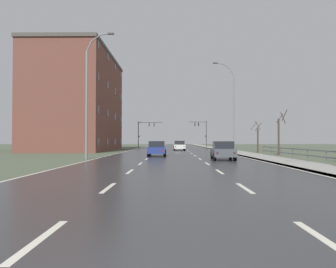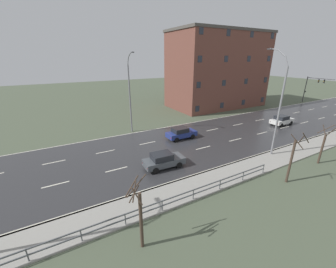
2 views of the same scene
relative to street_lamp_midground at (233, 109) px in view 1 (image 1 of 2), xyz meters
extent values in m
cube|color=#4C5642|center=(-7.43, 13.42, -5.61)|extent=(160.00, 160.00, 0.12)
cube|color=#303033|center=(-7.43, 25.42, -5.54)|extent=(14.00, 120.00, 0.02)
cube|color=beige|center=(-9.77, -32.58, -5.53)|extent=(0.16, 2.20, 0.01)
cube|color=beige|center=(-9.77, -27.18, -5.53)|extent=(0.16, 2.20, 0.01)
cube|color=beige|center=(-9.77, -21.78, -5.53)|extent=(0.16, 2.20, 0.01)
cube|color=beige|center=(-9.77, -16.38, -5.53)|extent=(0.16, 2.20, 0.01)
cube|color=beige|center=(-9.77, -10.98, -5.53)|extent=(0.16, 2.20, 0.01)
cube|color=beige|center=(-9.77, -5.58, -5.53)|extent=(0.16, 2.20, 0.01)
cube|color=beige|center=(-9.77, -0.18, -5.53)|extent=(0.16, 2.20, 0.01)
cube|color=beige|center=(-9.77, 5.22, -5.53)|extent=(0.16, 2.20, 0.01)
cube|color=beige|center=(-9.77, 10.62, -5.53)|extent=(0.16, 2.20, 0.01)
cube|color=beige|center=(-9.77, 16.02, -5.53)|extent=(0.16, 2.20, 0.01)
cube|color=beige|center=(-9.77, 21.42, -5.53)|extent=(0.16, 2.20, 0.01)
cube|color=beige|center=(-9.77, 26.82, -5.53)|extent=(0.16, 2.20, 0.01)
cube|color=beige|center=(-9.77, 32.22, -5.53)|extent=(0.16, 2.20, 0.01)
cube|color=beige|center=(-9.77, 37.62, -5.53)|extent=(0.16, 2.20, 0.01)
cube|color=beige|center=(-9.77, 43.02, -5.53)|extent=(0.16, 2.20, 0.01)
cube|color=beige|center=(-9.77, 48.42, -5.53)|extent=(0.16, 2.20, 0.01)
cube|color=beige|center=(-9.77, 53.82, -5.53)|extent=(0.16, 2.20, 0.01)
cube|color=beige|center=(-9.77, 59.22, -5.53)|extent=(0.16, 2.20, 0.01)
cube|color=beige|center=(-9.77, 64.62, -5.53)|extent=(0.16, 2.20, 0.01)
cube|color=beige|center=(-9.77, 70.02, -5.53)|extent=(0.16, 2.20, 0.01)
cube|color=beige|center=(-9.77, 75.42, -5.53)|extent=(0.16, 2.20, 0.01)
cube|color=beige|center=(-9.77, 80.82, -5.53)|extent=(0.16, 2.20, 0.01)
cube|color=beige|center=(-5.10, -32.58, -5.53)|extent=(0.16, 2.20, 0.01)
cube|color=beige|center=(-5.10, -27.18, -5.53)|extent=(0.16, 2.20, 0.01)
cube|color=beige|center=(-5.10, -21.78, -5.53)|extent=(0.16, 2.20, 0.01)
cube|color=beige|center=(-5.10, -16.38, -5.53)|extent=(0.16, 2.20, 0.01)
cube|color=beige|center=(-5.10, -10.98, -5.53)|extent=(0.16, 2.20, 0.01)
cube|color=beige|center=(-5.10, -5.58, -5.53)|extent=(0.16, 2.20, 0.01)
cube|color=beige|center=(-5.10, -0.18, -5.53)|extent=(0.16, 2.20, 0.01)
cube|color=beige|center=(-5.10, 5.22, -5.53)|extent=(0.16, 2.20, 0.01)
cube|color=beige|center=(-5.10, 10.62, -5.53)|extent=(0.16, 2.20, 0.01)
cube|color=beige|center=(-5.10, 16.02, -5.53)|extent=(0.16, 2.20, 0.01)
cube|color=beige|center=(-5.10, 21.42, -5.53)|extent=(0.16, 2.20, 0.01)
cube|color=beige|center=(-5.10, 26.82, -5.53)|extent=(0.16, 2.20, 0.01)
cube|color=beige|center=(-5.10, 32.22, -5.53)|extent=(0.16, 2.20, 0.01)
cube|color=beige|center=(-5.10, 37.62, -5.53)|extent=(0.16, 2.20, 0.01)
cube|color=beige|center=(-5.10, 43.02, -5.53)|extent=(0.16, 2.20, 0.01)
cube|color=beige|center=(-5.10, 48.42, -5.53)|extent=(0.16, 2.20, 0.01)
cube|color=beige|center=(-5.10, 53.82, -5.53)|extent=(0.16, 2.20, 0.01)
cube|color=beige|center=(-5.10, 59.22, -5.53)|extent=(0.16, 2.20, 0.01)
cube|color=beige|center=(-5.10, 64.62, -5.53)|extent=(0.16, 2.20, 0.01)
cube|color=beige|center=(-5.10, 70.02, -5.53)|extent=(0.16, 2.20, 0.01)
cube|color=beige|center=(-5.10, 75.42, -5.53)|extent=(0.16, 2.20, 0.01)
cube|color=beige|center=(-5.10, 80.82, -5.53)|extent=(0.16, 2.20, 0.01)
cube|color=beige|center=(-0.58, 25.42, -5.53)|extent=(0.16, 120.00, 0.01)
cube|color=beige|center=(-14.28, 25.42, -5.53)|extent=(0.16, 120.00, 0.01)
cube|color=gray|center=(1.07, 25.42, -5.49)|extent=(3.00, 120.00, 0.12)
cube|color=slate|center=(-0.35, 25.42, -5.49)|extent=(0.16, 120.00, 0.12)
cube|color=#515459|center=(2.42, -17.88, -4.60)|extent=(0.06, 27.15, 0.08)
cube|color=#515459|center=(2.42, -17.88, -5.00)|extent=(0.06, 27.15, 0.08)
cylinder|color=#515459|center=(2.42, -17.88, -5.05)|extent=(0.07, 0.07, 1.00)
cylinder|color=#515459|center=(2.42, -15.16, -5.05)|extent=(0.07, 0.07, 1.00)
cylinder|color=#515459|center=(2.42, -12.45, -5.05)|extent=(0.07, 0.07, 1.00)
cylinder|color=#515459|center=(2.42, -9.73, -5.05)|extent=(0.07, 0.07, 1.00)
cylinder|color=#515459|center=(2.42, -7.02, -5.05)|extent=(0.07, 0.07, 1.00)
cylinder|color=#515459|center=(2.42, -4.30, -5.05)|extent=(0.07, 0.07, 1.00)
cylinder|color=slate|center=(0.17, 0.00, -0.74)|extent=(0.20, 0.20, 9.62)
cylinder|color=slate|center=(-0.05, 0.00, 4.54)|extent=(0.54, 0.11, 0.98)
cylinder|color=slate|center=(-0.69, 0.00, 5.30)|extent=(0.91, 0.11, 0.68)
cylinder|color=slate|center=(-1.62, 0.00, 5.68)|extent=(1.03, 0.11, 0.29)
cube|color=#333335|center=(-2.13, 0.00, 5.72)|extent=(0.56, 0.24, 0.12)
cylinder|color=slate|center=(-15.03, -11.21, -0.80)|extent=(0.20, 0.20, 9.52)
cylinder|color=slate|center=(-14.83, -11.21, 4.39)|extent=(0.50, 0.11, 0.90)
cylinder|color=slate|center=(-14.25, -11.21, 5.09)|extent=(0.84, 0.11, 0.63)
cylinder|color=slate|center=(-13.39, -11.21, 5.45)|extent=(0.95, 0.11, 0.27)
cube|color=#333335|center=(-12.93, -11.21, 5.48)|extent=(0.56, 0.24, 0.12)
cylinder|color=#38383A|center=(0.47, 32.21, -2.48)|extent=(0.18, 0.18, 6.14)
cylinder|color=#38383A|center=(-1.55, 32.21, 0.34)|extent=(4.04, 0.12, 0.12)
cube|color=black|center=(-1.35, 32.21, -0.21)|extent=(0.20, 0.28, 0.80)
sphere|color=red|center=(-1.35, 32.06, 0.05)|extent=(0.14, 0.14, 0.14)
sphere|color=#2D2D2D|center=(-1.35, 32.06, -0.21)|extent=(0.14, 0.14, 0.14)
sphere|color=#2D2D2D|center=(-1.35, 32.06, -0.47)|extent=(0.14, 0.14, 0.14)
cube|color=black|center=(-2.16, 32.21, -0.21)|extent=(0.20, 0.28, 0.80)
sphere|color=red|center=(-2.16, 32.06, 0.05)|extent=(0.14, 0.14, 0.14)
sphere|color=#2D2D2D|center=(-2.16, 32.06, -0.21)|extent=(0.14, 0.14, 0.14)
sphere|color=#2D2D2D|center=(-2.16, 32.06, -0.47)|extent=(0.14, 0.14, 0.14)
cube|color=black|center=(0.25, 32.16, -2.95)|extent=(0.18, 0.12, 0.32)
cylinder|color=#38383A|center=(-15.33, 33.16, -2.51)|extent=(0.18, 0.18, 6.09)
cylinder|color=#38383A|center=(-12.50, 33.16, 0.29)|extent=(5.67, 0.12, 0.12)
cube|color=black|center=(-12.78, 33.16, -0.26)|extent=(0.20, 0.28, 0.80)
sphere|color=#2D2D2D|center=(-12.78, 33.01, 0.00)|extent=(0.14, 0.14, 0.14)
sphere|color=#F2AD19|center=(-12.78, 33.01, -0.26)|extent=(0.14, 0.14, 0.14)
sphere|color=#2D2D2D|center=(-12.78, 33.01, -0.52)|extent=(0.14, 0.14, 0.14)
cube|color=black|center=(-11.65, 33.16, -0.26)|extent=(0.20, 0.28, 0.80)
sphere|color=#2D2D2D|center=(-11.65, 33.01, 0.00)|extent=(0.14, 0.14, 0.14)
sphere|color=#F2AD19|center=(-11.65, 33.01, -0.26)|extent=(0.14, 0.14, 0.14)
sphere|color=#2D2D2D|center=(-11.65, 33.01, -0.52)|extent=(0.14, 0.14, 0.14)
cube|color=black|center=(-15.11, 33.11, -2.95)|extent=(0.18, 0.12, 0.32)
cube|color=silver|center=(-6.31, 11.48, -4.90)|extent=(1.80, 4.12, 0.64)
cube|color=black|center=(-6.31, 11.23, -4.28)|extent=(1.58, 2.02, 0.60)
cube|color=slate|center=(-6.31, 12.17, -4.30)|extent=(1.40, 0.09, 0.51)
cylinder|color=black|center=(-5.51, 12.75, -5.22)|extent=(0.23, 0.66, 0.66)
cylinder|color=black|center=(-7.13, 12.74, -5.22)|extent=(0.23, 0.66, 0.66)
cylinder|color=black|center=(-5.49, 10.21, -5.22)|extent=(0.23, 0.66, 0.66)
cylinder|color=black|center=(-7.10, 10.20, -5.22)|extent=(0.23, 0.66, 0.66)
cube|color=red|center=(-6.95, 9.44, -4.90)|extent=(0.16, 0.04, 0.14)
cube|color=red|center=(-5.63, 9.45, -4.90)|extent=(0.16, 0.04, 0.14)
cube|color=navy|center=(-9.09, -6.23, -4.90)|extent=(1.77, 4.10, 0.64)
cube|color=black|center=(-9.09, -6.48, -4.28)|extent=(1.56, 2.00, 0.60)
cube|color=slate|center=(-9.09, -5.53, -4.30)|extent=(1.40, 0.08, 0.51)
cylinder|color=black|center=(-8.28, -4.96, -5.22)|extent=(0.22, 0.66, 0.66)
cylinder|color=black|center=(-9.90, -4.96, -5.22)|extent=(0.22, 0.66, 0.66)
cylinder|color=black|center=(-8.29, -7.51, -5.22)|extent=(0.22, 0.66, 0.66)
cylinder|color=black|center=(-9.90, -7.50, -5.22)|extent=(0.22, 0.66, 0.66)
cube|color=red|center=(-9.76, -8.26, -4.90)|extent=(0.16, 0.04, 0.14)
cube|color=red|center=(-8.44, -8.26, -4.90)|extent=(0.16, 0.04, 0.14)
cube|color=#474C51|center=(-3.27, -12.00, -4.90)|extent=(1.97, 4.19, 0.64)
cube|color=black|center=(-3.28, -12.25, -4.28)|extent=(1.66, 2.08, 0.60)
cube|color=slate|center=(-3.23, -11.30, -4.30)|extent=(1.41, 0.15, 0.51)
cylinder|color=black|center=(-2.39, -10.77, -5.22)|extent=(0.25, 0.67, 0.66)
cylinder|color=black|center=(-4.01, -10.69, -5.22)|extent=(0.25, 0.67, 0.66)
cylinder|color=black|center=(-2.53, -13.31, -5.22)|extent=(0.25, 0.67, 0.66)
cylinder|color=black|center=(-4.14, -13.23, -5.22)|extent=(0.25, 0.67, 0.66)
cube|color=red|center=(-4.03, -13.99, -4.90)|extent=(0.16, 0.05, 0.14)
cube|color=red|center=(-2.71, -14.06, -4.90)|extent=(0.16, 0.05, 0.14)
cube|color=brown|center=(-22.79, 11.56, 2.00)|extent=(10.86, 20.52, 15.12)
cube|color=#4C4742|center=(-22.79, 11.56, 9.81)|extent=(11.07, 20.93, 0.50)
cube|color=#282D38|center=(-17.34, 2.50, -4.15)|extent=(0.04, 0.90, 1.10)
cube|color=#282D38|center=(-17.34, 8.54, -4.15)|extent=(0.04, 0.90, 1.10)
cube|color=#282D38|center=(-17.34, 14.58, -4.15)|extent=(0.04, 0.90, 1.10)
cube|color=#282D38|center=(-17.34, 20.62, -4.15)|extent=(0.04, 0.90, 1.10)
cube|color=#282D38|center=(-17.34, 2.50, 0.22)|extent=(0.04, 0.90, 1.10)
cube|color=#282D38|center=(-17.34, 8.54, 0.22)|extent=(0.04, 0.90, 1.10)
cube|color=#282D38|center=(-17.34, 14.58, 0.22)|extent=(0.04, 0.90, 1.10)
cube|color=#282D38|center=(-17.34, 20.62, 0.22)|extent=(0.04, 0.90, 1.10)
cube|color=#282D38|center=(-17.34, 2.50, 4.59)|extent=(0.04, 0.90, 1.10)
cube|color=#282D38|center=(-17.34, 8.54, 4.59)|extent=(0.04, 0.90, 1.10)
cube|color=#282D38|center=(-17.34, 14.58, 4.59)|extent=(0.04, 0.90, 1.10)
cube|color=#282D38|center=(-17.34, 20.62, 4.59)|extent=(0.04, 0.90, 1.10)
cube|color=#282D38|center=(-17.34, 2.50, 8.96)|extent=(0.04, 0.90, 1.10)
cube|color=#282D38|center=(-17.34, 8.54, 8.96)|extent=(0.04, 0.90, 1.10)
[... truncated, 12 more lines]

